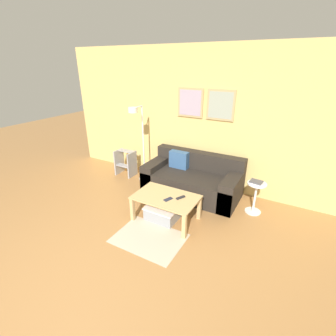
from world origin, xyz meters
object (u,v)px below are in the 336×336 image
book_stack (257,182)px  step_stool (126,162)px  side_table (255,195)px  cell_phone (168,199)px  couch (192,180)px  floor_lamp (139,136)px  storage_bin (163,212)px  coffee_table (166,200)px  remote_control (181,197)px

book_stack → step_stool: book_stack is taller
side_table → cell_phone: 1.42m
side_table → step_stool: 2.72m
couch → step_stool: bearing=178.6°
floor_lamp → book_stack: 2.27m
storage_bin → couch: bearing=86.3°
side_table → storage_bin: bearing=-144.0°
coffee_table → cell_phone: bearing=-38.8°
cell_phone → floor_lamp: bearing=160.8°
side_table → cell_phone: (-1.07, -0.93, 0.10)m
coffee_table → floor_lamp: bearing=141.2°
coffee_table → side_table: bearing=37.4°
remote_control → couch: bearing=128.7°
coffee_table → step_stool: size_ratio=1.78×
floor_lamp → side_table: 2.33m
storage_bin → side_table: bearing=36.0°
side_table → remote_control: bearing=-139.1°
couch → step_stool: (-1.58, 0.04, 0.02)m
side_table → book_stack: 0.23m
side_table → floor_lamp: bearing=179.7°
floor_lamp → remote_control: bearing=-31.9°
book_stack → remote_control: bearing=-139.1°
remote_control → step_stool: step_stool is taller
floor_lamp → cell_phone: bearing=-38.8°
floor_lamp → step_stool: floor_lamp is taller
cell_phone → step_stool: size_ratio=0.26×
coffee_table → cell_phone: 0.12m
side_table → book_stack: book_stack is taller
coffee_table → storage_bin: size_ratio=1.92×
step_stool → floor_lamp: bearing=-15.0°
side_table → step_stool: step_stool is taller
step_stool → cell_phone: bearing=-32.9°
coffee_table → remote_control: size_ratio=6.36×
coffee_table → storage_bin: 0.24m
book_stack → remote_control: (-0.92, -0.80, -0.13)m
couch → storage_bin: couch is taller
step_stool → side_table: bearing=-2.9°
cell_phone → book_stack: bearing=60.5°
couch → book_stack: size_ratio=7.45×
coffee_table → floor_lamp: 1.54m
couch → cell_phone: 1.04m
storage_bin → step_stool: 1.83m
storage_bin → cell_phone: size_ratio=3.56×
floor_lamp → cell_phone: (1.17, -0.94, -0.55)m
couch → floor_lamp: (-1.10, -0.09, 0.69)m
coffee_table → remote_control: (0.21, 0.07, 0.08)m
side_table → step_stool: bearing=177.1°
coffee_table → couch: bearing=89.7°
remote_control → cell_phone: bearing=-112.8°
side_table → book_stack: bearing=-141.4°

